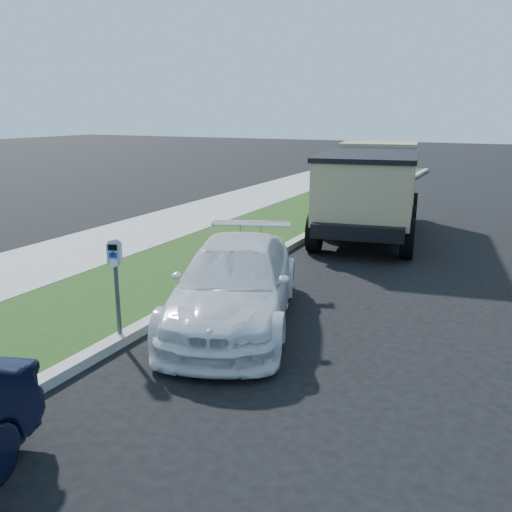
% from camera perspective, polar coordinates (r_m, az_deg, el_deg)
% --- Properties ---
extents(ground, '(120.00, 120.00, 0.00)m').
position_cam_1_polar(ground, '(8.64, 5.48, -9.03)').
color(ground, black).
rests_on(ground, ground).
extents(streetside, '(6.12, 50.00, 0.15)m').
position_cam_1_polar(streetside, '(13.01, -14.68, -0.86)').
color(streetside, '#999990').
rests_on(streetside, ground).
extents(parking_meter, '(0.25, 0.21, 1.53)m').
position_cam_1_polar(parking_meter, '(8.45, -14.59, -1.01)').
color(parking_meter, '#3F4247').
rests_on(parking_meter, ground).
extents(white_wagon, '(3.38, 5.09, 1.37)m').
position_cam_1_polar(white_wagon, '(9.28, -2.11, -2.74)').
color(white_wagon, white).
rests_on(white_wagon, ground).
extents(dump_truck, '(3.48, 6.81, 2.55)m').
position_cam_1_polar(dump_truck, '(16.24, 12.07, 7.31)').
color(dump_truck, black).
rests_on(dump_truck, ground).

